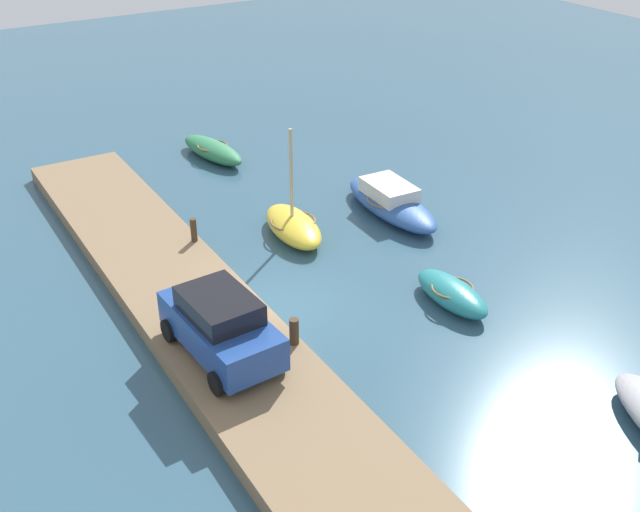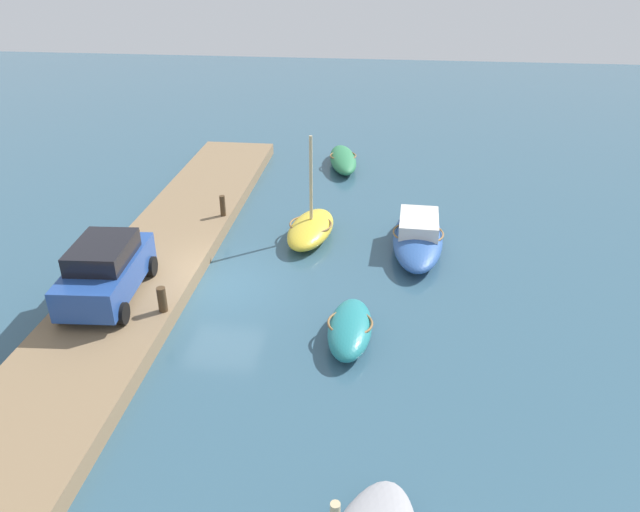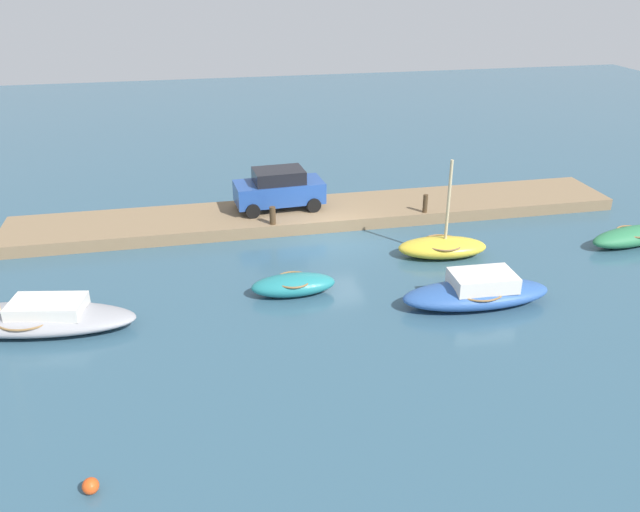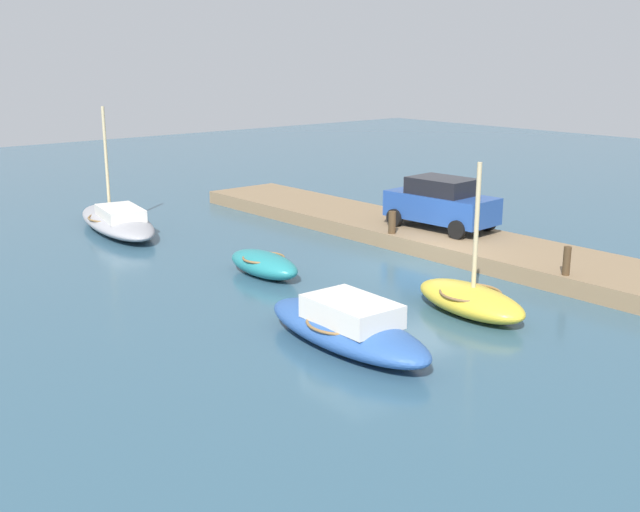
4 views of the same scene
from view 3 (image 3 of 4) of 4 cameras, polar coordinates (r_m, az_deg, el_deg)
The scene contains 11 objects.
ground_plane at distance 27.66m, azimuth 1.12°, elevation 1.44°, with size 84.00×84.00×0.00m, color #33566B.
dock_platform at distance 29.84m, azimuth 0.04°, elevation 3.78°, with size 27.56×3.54×0.53m, color #846B4C.
sailboat_grey at distance 22.89m, azimuth -23.91°, elevation -4.94°, with size 7.01×3.26×4.66m.
rowboat_green at distance 30.00m, azimuth 25.73°, elevation 1.58°, with size 4.20×1.91×0.76m.
dinghy_teal at distance 23.07m, azimuth -2.36°, elevation -2.52°, with size 3.02×1.33×0.74m.
motorboat_blue at distance 22.96m, azimuth 13.63°, elevation -3.07°, with size 5.28×2.00×1.19m.
rowboat_yellow at distance 26.42m, azimuth 10.69°, elevation 0.80°, with size 3.72×2.01×4.00m.
mooring_post_west at distance 29.45m, azimuth 9.22°, elevation 4.57°, with size 0.21×0.21×0.83m, color #47331E.
mooring_post_mid_west at distance 27.82m, azimuth -4.18°, elevation 3.56°, with size 0.26×0.26×0.78m, color #47331E.
parked_car at distance 29.46m, azimuth -3.62°, elevation 5.93°, with size 4.05×2.21×1.83m.
marker_buoy at distance 16.24m, azimuth -19.49°, elevation -18.49°, with size 0.38×0.38×0.38m, color #E54C19.
Camera 3 is at (5.78, 24.73, 10.95)m, focal length 36.45 mm.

